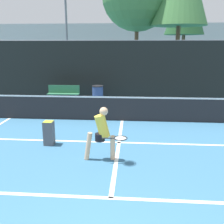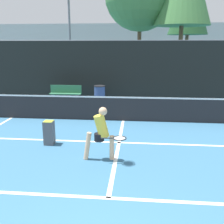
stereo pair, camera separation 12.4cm
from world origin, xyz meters
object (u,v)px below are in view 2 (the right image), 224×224
courtside_bench (66,93)px  trash_bin (100,94)px  parked_car (126,80)px  player_practicing (101,131)px  ball_hopper (49,132)px

courtside_bench → trash_bin: size_ratio=1.89×
courtside_bench → parked_car: (2.91, 4.70, 0.11)m
courtside_bench → player_practicing: bearing=-68.2°
courtside_bench → ball_hopper: bearing=-79.9°
player_practicing → ball_hopper: 1.95m
courtside_bench → parked_car: size_ratio=0.40×
trash_bin → ball_hopper: bearing=-96.2°
player_practicing → ball_hopper: (-1.68, 0.92, -0.38)m
parked_car → trash_bin: bearing=-104.4°
parked_car → player_practicing: bearing=-90.7°
player_practicing → ball_hopper: player_practicing is taller
ball_hopper → trash_bin: (0.65, 5.99, 0.06)m
player_practicing → courtside_bench: size_ratio=0.86×
ball_hopper → courtside_bench: courtside_bench is taller
player_practicing → trash_bin: size_ratio=1.62×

